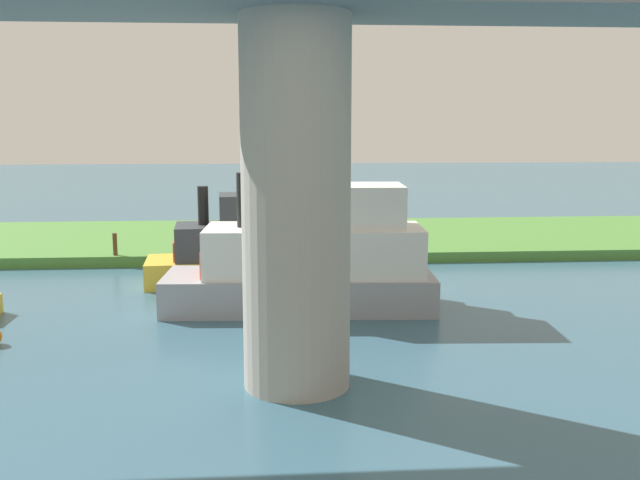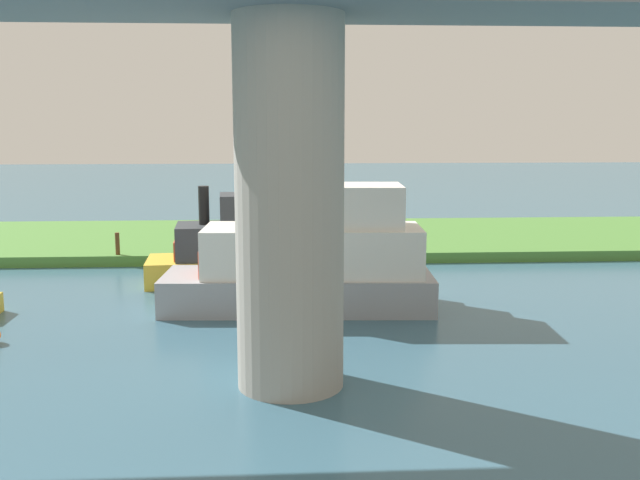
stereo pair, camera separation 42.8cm
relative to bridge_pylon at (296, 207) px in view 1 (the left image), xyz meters
name	(u,v)px [view 1 (the left image)]	position (x,y,z in m)	size (l,w,h in m)	color
ground_plane	(286,265)	(-0.14, -15.30, -4.56)	(160.00, 160.00, 0.00)	#386075
grassy_bank	(283,239)	(-0.14, -21.30, -4.31)	(80.00, 12.00, 0.50)	#4C8438
bridge_pylon	(296,207)	(0.00, 0.00, 0.00)	(2.68, 2.68, 9.12)	#9E998E
person_on_bank	(303,235)	(-0.98, -16.54, -3.36)	(0.44, 0.44, 1.39)	#2D334C
mooring_post	(115,244)	(7.71, -15.72, -3.55)	(0.20, 0.20, 1.03)	brown
skiff_small	(309,259)	(-0.73, -7.46, -2.76)	(9.66, 3.69, 4.85)	#99999E
motorboat_white	(249,247)	(1.45, -11.93, -3.07)	(8.02, 3.18, 4.01)	gold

